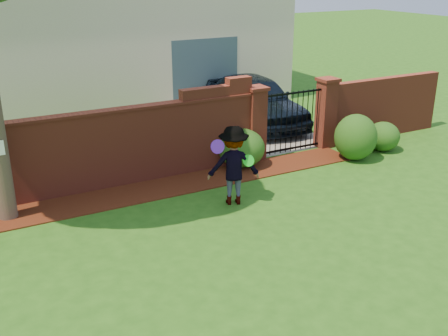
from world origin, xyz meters
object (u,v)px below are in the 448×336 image
frisbee_green (248,161)px  car (260,102)px  frisbee_purple (218,147)px  man (233,166)px

frisbee_green → car: bearing=56.0°
frisbee_purple → frisbee_green: frisbee_purple is taller
frisbee_green → frisbee_purple: bearing=163.9°
frisbee_purple → frisbee_green: (0.61, -0.17, -0.34)m
car → frisbee_green: size_ratio=18.47×
frisbee_purple → man: bearing=8.0°
man → car: bearing=-104.5°
car → man: man is taller
car → frisbee_green: car is taller
car → frisbee_green: (-3.26, -4.82, 0.22)m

